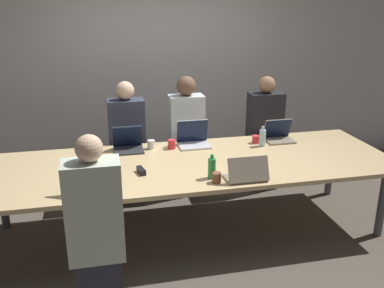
{
  "coord_description": "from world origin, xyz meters",
  "views": [
    {
      "loc": [
        -0.82,
        -3.76,
        2.26
      ],
      "look_at": [
        0.05,
        0.1,
        0.9
      ],
      "focal_mm": 40.0,
      "sensor_mm": 36.0,
      "label": 1
    }
  ],
  "objects": [
    {
      "name": "bottle_near_midright",
      "position": [
        0.12,
        -0.41,
        0.85
      ],
      "size": [
        0.07,
        0.07,
        0.22
      ],
      "color": "green",
      "rests_on": "conference_table"
    },
    {
      "name": "stapler",
      "position": [
        -0.48,
        -0.17,
        0.78
      ],
      "size": [
        0.08,
        0.16,
        0.05
      ],
      "rotation": [
        0.0,
        0.0,
        0.22
      ],
      "color": "black",
      "rests_on": "conference_table"
    },
    {
      "name": "laptop_near_left",
      "position": [
        -0.95,
        -0.47,
        0.83
      ],
      "size": [
        0.36,
        0.26,
        0.25
      ],
      "rotation": [
        0.0,
        0.0,
        3.14
      ],
      "color": "silver",
      "rests_on": "conference_table"
    },
    {
      "name": "person_far_right",
      "position": [
        1.12,
        0.86,
        0.68
      ],
      "size": [
        0.4,
        0.24,
        1.4
      ],
      "color": "#2D2D38",
      "rests_on": "ground_plane"
    },
    {
      "name": "person_near_left",
      "position": [
        -0.9,
        -0.97,
        0.67
      ],
      "size": [
        0.4,
        0.24,
        1.4
      ],
      "rotation": [
        0.0,
        0.0,
        3.14
      ],
      "color": "#2D2D38",
      "rests_on": "ground_plane"
    },
    {
      "name": "notebook",
      "position": [
        -0.83,
        0.05,
        0.76
      ],
      "size": [
        0.2,
        0.21,
        0.02
      ],
      "rotation": [
        0.0,
        0.0,
        -0.26
      ],
      "color": "maroon",
      "rests_on": "conference_table"
    },
    {
      "name": "person_far_midleft",
      "position": [
        -0.52,
        0.87,
        0.68
      ],
      "size": [
        0.4,
        0.24,
        1.41
      ],
      "color": "#2D2D38",
      "rests_on": "ground_plane"
    },
    {
      "name": "cup_near_midright",
      "position": [
        0.13,
        -0.52,
        0.8
      ],
      "size": [
        0.08,
        0.08,
        0.09
      ],
      "color": "brown",
      "rests_on": "conference_table"
    },
    {
      "name": "laptop_far_right",
      "position": [
        1.11,
        0.44,
        0.82
      ],
      "size": [
        0.31,
        0.24,
        0.24
      ],
      "color": "gray",
      "rests_on": "conference_table"
    },
    {
      "name": "cup_far_center",
      "position": [
        -0.09,
        0.43,
        0.8
      ],
      "size": [
        0.08,
        0.08,
        0.1
      ],
      "color": "red",
      "rests_on": "conference_table"
    },
    {
      "name": "laptop_far_midleft",
      "position": [
        -0.54,
        0.49,
        0.83
      ],
      "size": [
        0.31,
        0.27,
        0.26
      ],
      "color": "#333338",
      "rests_on": "conference_table"
    },
    {
      "name": "cup_far_right",
      "position": [
        0.84,
        0.41,
        0.8
      ],
      "size": [
        0.08,
        0.08,
        0.08
      ],
      "color": "red",
      "rests_on": "conference_table"
    },
    {
      "name": "bottle_far_right",
      "position": [
        0.87,
        0.3,
        0.85
      ],
      "size": [
        0.07,
        0.07,
        0.22
      ],
      "color": "#ADD1E0",
      "rests_on": "conference_table"
    },
    {
      "name": "person_far_center",
      "position": [
        0.17,
        0.94,
        0.7
      ],
      "size": [
        0.4,
        0.24,
        1.43
      ],
      "color": "#2D2D38",
      "rests_on": "ground_plane"
    },
    {
      "name": "conference_table",
      "position": [
        0.0,
        0.0,
        0.7
      ],
      "size": [
        4.03,
        1.34,
        0.75
      ],
      "color": "#D6B77F",
      "rests_on": "ground_plane"
    },
    {
      "name": "laptop_far_center",
      "position": [
        0.16,
        0.49,
        0.83
      ],
      "size": [
        0.34,
        0.27,
        0.27
      ],
      "color": "silver",
      "rests_on": "conference_table"
    },
    {
      "name": "cup_far_midleft",
      "position": [
        -0.3,
        0.48,
        0.8
      ],
      "size": [
        0.08,
        0.08,
        0.09
      ],
      "color": "white",
      "rests_on": "conference_table"
    },
    {
      "name": "curtain_wall",
      "position": [
        0.0,
        1.81,
        1.4
      ],
      "size": [
        12.0,
        0.06,
        2.8
      ],
      "color": "#BCB7B2",
      "rests_on": "ground_plane"
    },
    {
      "name": "laptop_near_midright",
      "position": [
        0.4,
        -0.54,
        0.82
      ],
      "size": [
        0.36,
        0.23,
        0.22
      ],
      "rotation": [
        0.0,
        0.0,
        3.14
      ],
      "color": "gray",
      "rests_on": "conference_table"
    },
    {
      "name": "ground_plane",
      "position": [
        0.0,
        0.0,
        0.0
      ],
      "size": [
        24.0,
        24.0,
        0.0
      ],
      "primitive_type": "plane",
      "color": "brown"
    }
  ]
}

